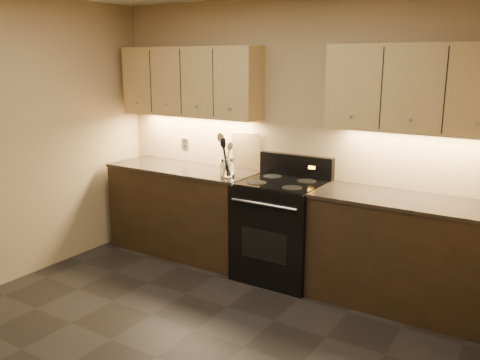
{
  "coord_description": "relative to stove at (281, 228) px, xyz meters",
  "views": [
    {
      "loc": [
        2.18,
        -2.35,
        2.03
      ],
      "look_at": [
        -0.23,
        1.45,
        0.95
      ],
      "focal_mm": 38.0,
      "sensor_mm": 36.0,
      "label": 1
    }
  ],
  "objects": [
    {
      "name": "steel_skimmer",
      "position": [
        -0.53,
        -0.1,
        0.66
      ],
      "size": [
        0.23,
        0.15,
        0.41
      ],
      "primitive_type": null,
      "rotation": [
        -0.09,
        -0.34,
        -0.13
      ],
      "color": "silver",
      "rests_on": "utensil_crock"
    },
    {
      "name": "utensil_crock",
      "position": [
        -0.55,
        -0.09,
        0.53
      ],
      "size": [
        0.14,
        0.14,
        0.17
      ],
      "color": "white",
      "rests_on": "counter_left"
    },
    {
      "name": "upper_cab_right",
      "position": [
        1.1,
        0.17,
        1.32
      ],
      "size": [
        1.44,
        0.3,
        0.7
      ],
      "primitive_type": "cube",
      "color": "tan",
      "rests_on": "wall_back"
    },
    {
      "name": "black_turner",
      "position": [
        -0.53,
        -0.11,
        0.65
      ],
      "size": [
        0.16,
        0.12,
        0.38
      ],
      "primitive_type": null,
      "rotation": [
        -0.1,
        -0.14,
        0.37
      ],
      "color": "black",
      "rests_on": "utensil_crock"
    },
    {
      "name": "steel_spatula",
      "position": [
        -0.53,
        -0.07,
        0.64
      ],
      "size": [
        0.24,
        0.16,
        0.36
      ],
      "primitive_type": null,
      "rotation": [
        -0.03,
        -0.43,
        -0.34
      ],
      "color": "silver",
      "rests_on": "utensil_crock"
    },
    {
      "name": "black_spoon",
      "position": [
        -0.55,
        -0.06,
        0.64
      ],
      "size": [
        0.09,
        0.13,
        0.35
      ],
      "primitive_type": null,
      "rotation": [
        0.19,
        -0.08,
        0.02
      ],
      "color": "black",
      "rests_on": "utensil_crock"
    },
    {
      "name": "floor",
      "position": [
        -0.08,
        -1.68,
        -0.48
      ],
      "size": [
        4.0,
        4.0,
        0.0
      ],
      "primitive_type": "plane",
      "color": "black",
      "rests_on": "ground"
    },
    {
      "name": "outlet_plate",
      "position": [
        -1.38,
        0.31,
        0.64
      ],
      "size": [
        0.08,
        0.01,
        0.12
      ],
      "primitive_type": "cube",
      "color": "#B2B5BA",
      "rests_on": "wall_back"
    },
    {
      "name": "cutting_board",
      "position": [
        -0.56,
        0.28,
        0.64
      ],
      "size": [
        0.31,
        0.13,
        0.39
      ],
      "primitive_type": "cube",
      "rotation": [
        0.15,
        0.0,
        0.18
      ],
      "color": "tan",
      "rests_on": "counter_left"
    },
    {
      "name": "wall_back",
      "position": [
        -0.08,
        0.32,
        0.82
      ],
      "size": [
        4.0,
        0.04,
        2.6
      ],
      "primitive_type": "cube",
      "color": "tan",
      "rests_on": "ground"
    },
    {
      "name": "wooden_spoon",
      "position": [
        -0.57,
        -0.1,
        0.63
      ],
      "size": [
        0.13,
        0.09,
        0.32
      ],
      "primitive_type": null,
      "rotation": [
        -0.02,
        0.21,
        0.2
      ],
      "color": "tan",
      "rests_on": "utensil_crock"
    },
    {
      "name": "stove",
      "position": [
        0.0,
        0.0,
        0.0
      ],
      "size": [
        0.76,
        0.68,
        1.14
      ],
      "color": "black",
      "rests_on": "ground"
    },
    {
      "name": "counter_right",
      "position": [
        1.1,
        0.02,
        -0.01
      ],
      "size": [
        1.46,
        0.62,
        0.93
      ],
      "color": "black",
      "rests_on": "ground"
    },
    {
      "name": "upper_cab_left",
      "position": [
        -1.18,
        0.17,
        1.32
      ],
      "size": [
        1.6,
        0.3,
        0.7
      ],
      "primitive_type": "cube",
      "color": "tan",
      "rests_on": "wall_back"
    },
    {
      "name": "counter_left",
      "position": [
        -1.18,
        0.02,
        -0.01
      ],
      "size": [
        1.62,
        0.62,
        0.93
      ],
      "color": "black",
      "rests_on": "ground"
    }
  ]
}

